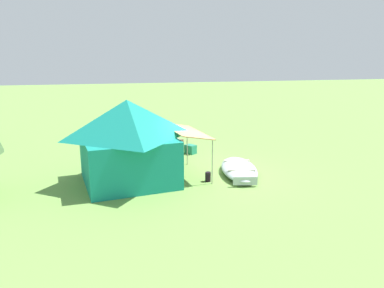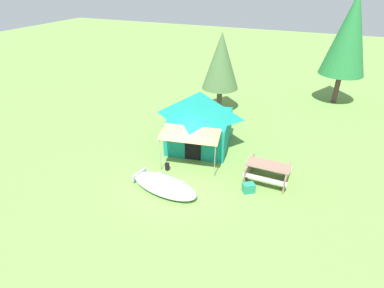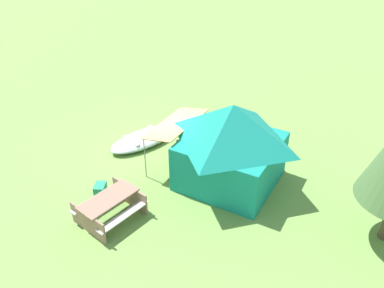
# 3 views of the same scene
# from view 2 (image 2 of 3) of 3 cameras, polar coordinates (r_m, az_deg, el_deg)

# --- Properties ---
(ground_plane) EXTENTS (80.00, 80.00, 0.00)m
(ground_plane) POSITION_cam_2_polar(r_m,az_deg,el_deg) (13.41, -2.06, -5.89)
(ground_plane) COLOR #6E9946
(beached_rowboat) EXTENTS (3.12, 1.75, 0.38)m
(beached_rowboat) POSITION_cam_2_polar(r_m,az_deg,el_deg) (12.56, -5.12, -7.66)
(beached_rowboat) COLOR #A7B8B6
(beached_rowboat) RESTS_ON ground_plane
(canvas_cabin_tent) EXTENTS (3.59, 4.67, 2.85)m
(canvas_cabin_tent) POSITION_cam_2_polar(r_m,az_deg,el_deg) (15.03, 1.44, 4.76)
(canvas_cabin_tent) COLOR #148578
(canvas_cabin_tent) RESTS_ON ground_plane
(picnic_table) EXTENTS (1.80, 1.51, 0.77)m
(picnic_table) POSITION_cam_2_polar(r_m,az_deg,el_deg) (13.27, 13.88, -4.79)
(picnic_table) COLOR #8C6B59
(picnic_table) RESTS_ON ground_plane
(cooler_box) EXTENTS (0.57, 0.54, 0.39)m
(cooler_box) POSITION_cam_2_polar(r_m,az_deg,el_deg) (12.60, 10.45, -7.99)
(cooler_box) COLOR #238768
(cooler_box) RESTS_ON ground_plane
(fuel_can) EXTENTS (0.21, 0.21, 0.33)m
(fuel_can) POSITION_cam_2_polar(r_m,az_deg,el_deg) (13.74, -4.62, -4.20)
(fuel_can) COLOR black
(fuel_can) RESTS_ON ground_plane
(pine_tree_back_left) EXTENTS (2.77, 2.77, 6.90)m
(pine_tree_back_left) POSITION_cam_2_polar(r_m,az_deg,el_deg) (22.09, 27.22, 17.66)
(pine_tree_back_left) COLOR #533434
(pine_tree_back_left) RESTS_ON ground_plane
(pine_tree_back_right) EXTENTS (2.24, 2.24, 4.77)m
(pine_tree_back_right) POSITION_cam_2_polar(r_m,az_deg,el_deg) (19.07, 5.41, 15.06)
(pine_tree_back_right) COLOR #4E3D2D
(pine_tree_back_right) RESTS_ON ground_plane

